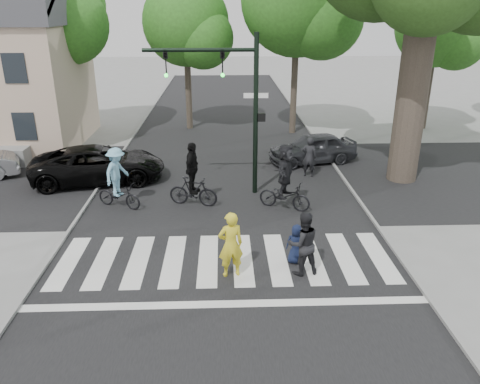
# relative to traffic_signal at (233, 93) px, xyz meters

# --- Properties ---
(ground) EXTENTS (120.00, 120.00, 0.00)m
(ground) POSITION_rel_traffic_signal_xyz_m (-0.35, -6.20, -3.90)
(ground) COLOR gray
(ground) RESTS_ON ground
(road_stem) EXTENTS (10.00, 70.00, 0.01)m
(road_stem) POSITION_rel_traffic_signal_xyz_m (-0.35, -1.20, -3.90)
(road_stem) COLOR black
(road_stem) RESTS_ON ground
(road_cross) EXTENTS (70.00, 10.00, 0.01)m
(road_cross) POSITION_rel_traffic_signal_xyz_m (-0.35, 1.80, -3.89)
(road_cross) COLOR black
(road_cross) RESTS_ON ground
(curb_left) EXTENTS (0.10, 70.00, 0.10)m
(curb_left) POSITION_rel_traffic_signal_xyz_m (-5.40, -1.20, -3.85)
(curb_left) COLOR gray
(curb_left) RESTS_ON ground
(curb_right) EXTENTS (0.10, 70.00, 0.10)m
(curb_right) POSITION_rel_traffic_signal_xyz_m (4.70, -1.20, -3.85)
(curb_right) COLOR gray
(curb_right) RESTS_ON ground
(crosswalk) EXTENTS (10.00, 3.85, 0.01)m
(crosswalk) POSITION_rel_traffic_signal_xyz_m (-0.35, -5.54, -3.89)
(crosswalk) COLOR silver
(crosswalk) RESTS_ON ground
(traffic_signal) EXTENTS (4.45, 0.29, 6.00)m
(traffic_signal) POSITION_rel_traffic_signal_xyz_m (0.00, 0.00, 0.00)
(traffic_signal) COLOR black
(traffic_signal) RESTS_ON ground
(bg_tree_1) EXTENTS (6.09, 5.80, 9.80)m
(bg_tree_1) POSITION_rel_traffic_signal_xyz_m (-9.06, 9.28, 2.75)
(bg_tree_1) COLOR brown
(bg_tree_1) RESTS_ON ground
(bg_tree_2) EXTENTS (5.04, 4.80, 8.40)m
(bg_tree_2) POSITION_rel_traffic_signal_xyz_m (-2.11, 10.42, 1.88)
(bg_tree_2) COLOR brown
(bg_tree_2) RESTS_ON ground
(bg_tree_3) EXTENTS (6.30, 6.00, 10.20)m
(bg_tree_3) POSITION_rel_traffic_signal_xyz_m (3.95, 9.07, 3.04)
(bg_tree_3) COLOR brown
(bg_tree_3) RESTS_ON ground
(bg_tree_4) EXTENTS (4.83, 4.60, 8.15)m
(bg_tree_4) POSITION_rel_traffic_signal_xyz_m (11.88, 9.93, 1.73)
(bg_tree_4) COLOR brown
(bg_tree_4) RESTS_ON ground
(pedestrian_woman) EXTENTS (0.77, 0.60, 1.87)m
(pedestrian_woman) POSITION_rel_traffic_signal_xyz_m (-0.21, -6.06, -2.96)
(pedestrian_woman) COLOR yellow
(pedestrian_woman) RESTS_ON ground
(pedestrian_child) EXTENTS (0.65, 0.50, 1.17)m
(pedestrian_child) POSITION_rel_traffic_signal_xyz_m (1.64, -5.44, -3.31)
(pedestrian_child) COLOR #111834
(pedestrian_child) RESTS_ON ground
(pedestrian_adult) EXTENTS (1.01, 0.86, 1.82)m
(pedestrian_adult) POSITION_rel_traffic_signal_xyz_m (1.73, -6.01, -2.99)
(pedestrian_adult) COLOR black
(pedestrian_adult) RESTS_ON ground
(cyclist_left) EXTENTS (1.86, 1.32, 2.24)m
(cyclist_left) POSITION_rel_traffic_signal_xyz_m (-4.16, -1.25, -2.93)
(cyclist_left) COLOR black
(cyclist_left) RESTS_ON ground
(cyclist_mid) EXTENTS (1.89, 1.19, 2.37)m
(cyclist_mid) POSITION_rel_traffic_signal_xyz_m (-1.49, -1.17, -2.93)
(cyclist_mid) COLOR black
(cyclist_mid) RESTS_ON ground
(cyclist_right) EXTENTS (2.00, 1.84, 2.41)m
(cyclist_right) POSITION_rel_traffic_signal_xyz_m (1.81, -1.60, -2.83)
(cyclist_right) COLOR black
(cyclist_right) RESTS_ON ground
(car_suv) EXTENTS (5.69, 3.31, 1.49)m
(car_suv) POSITION_rel_traffic_signal_xyz_m (-5.54, 1.51, -3.16)
(car_suv) COLOR black
(car_suv) RESTS_ON ground
(car_grey) EXTENTS (4.34, 2.60, 1.38)m
(car_grey) POSITION_rel_traffic_signal_xyz_m (3.78, 3.71, -3.21)
(car_grey) COLOR #2C2E31
(car_grey) RESTS_ON ground
(bystander_dark) EXTENTS (0.72, 0.57, 1.73)m
(bystander_dark) POSITION_rel_traffic_signal_xyz_m (3.27, 1.81, -3.03)
(bystander_dark) COLOR black
(bystander_dark) RESTS_ON ground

